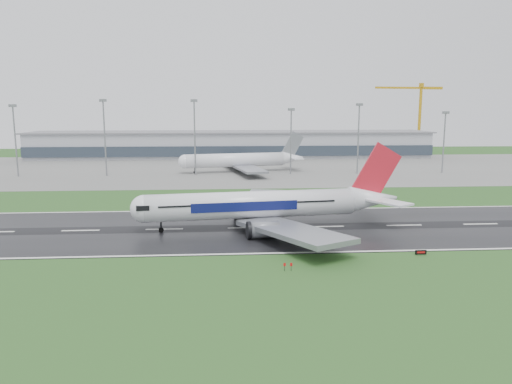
{
  "coord_description": "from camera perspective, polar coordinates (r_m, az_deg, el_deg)",
  "views": [
    {
      "loc": [
        -5.41,
        -116.12,
        28.81
      ],
      "look_at": [
        3.29,
        12.0,
        7.0
      ],
      "focal_mm": 33.95,
      "sensor_mm": 36.0,
      "label": 1
    }
  ],
  "objects": [
    {
      "name": "floodmast_0",
      "position": [
        234.36,
        -26.47,
        5.26
      ],
      "size": [
        0.64,
        0.64,
        30.04
      ],
      "primitive_type": "cylinder",
      "color": "gray",
      "rests_on": "ground"
    },
    {
      "name": "floodmast_2",
      "position": [
        216.85,
        -7.22,
        6.21
      ],
      "size": [
        0.64,
        0.64,
        32.24
      ],
      "primitive_type": "cylinder",
      "color": "gray",
      "rests_on": "ground"
    },
    {
      "name": "terminal",
      "position": [
        301.92,
        -2.86,
        5.58
      ],
      "size": [
        240.0,
        36.0,
        15.0
      ],
      "primitive_type": "cube",
      "color": "#999CA4",
      "rests_on": "ground"
    },
    {
      "name": "runway",
      "position": [
        119.75,
        -1.19,
        -4.26
      ],
      "size": [
        400.0,
        45.0,
        0.1
      ],
      "primitive_type": "cube",
      "color": "black",
      "rests_on": "ground"
    },
    {
      "name": "floodmast_3",
      "position": [
        218.73,
        4.13,
        5.79
      ],
      "size": [
        0.64,
        0.64,
        28.43
      ],
      "primitive_type": "cylinder",
      "color": "gray",
      "rests_on": "ground"
    },
    {
      "name": "parked_airliner",
      "position": [
        227.09,
        -1.85,
        4.65
      ],
      "size": [
        71.7,
        68.42,
        17.98
      ],
      "primitive_type": null,
      "rotation": [
        0.0,
        0.0,
        0.2
      ],
      "color": "white",
      "rests_on": "apron"
    },
    {
      "name": "apron",
      "position": [
        242.89,
        -2.58,
        2.83
      ],
      "size": [
        400.0,
        130.0,
        0.08
      ],
      "primitive_type": "cube",
      "color": "slate",
      "rests_on": "ground"
    },
    {
      "name": "main_airliner",
      "position": [
        118.37,
        1.72,
        0.49
      ],
      "size": [
        74.45,
        71.68,
        19.79
      ],
      "primitive_type": null,
      "rotation": [
        0.0,
        0.0,
        0.12
      ],
      "color": "white",
      "rests_on": "runway"
    },
    {
      "name": "floodmast_1",
      "position": [
        222.55,
        -17.38,
        5.94
      ],
      "size": [
        0.64,
        0.64,
        32.29
      ],
      "primitive_type": "cylinder",
      "color": "gray",
      "rests_on": "ground"
    },
    {
      "name": "floodmast_4",
      "position": [
        225.0,
        11.95,
        5.99
      ],
      "size": [
        0.64,
        0.64,
        30.6
      ],
      "primitive_type": "cylinder",
      "color": "gray",
      "rests_on": "ground"
    },
    {
      "name": "runway_sign",
      "position": [
        103.43,
        18.84,
        -6.77
      ],
      "size": [
        2.28,
        0.91,
        1.04
      ],
      "primitive_type": null,
      "rotation": [
        0.0,
        0.0,
        -0.29
      ],
      "color": "black",
      "rests_on": "ground"
    },
    {
      "name": "tower_crane",
      "position": [
        341.97,
        18.71,
        8.17
      ],
      "size": [
        46.82,
        7.16,
        46.05
      ],
      "primitive_type": null,
      "rotation": [
        0.0,
        0.0,
        0.1
      ],
      "color": "#C18B12",
      "rests_on": "ground"
    },
    {
      "name": "ground",
      "position": [
        119.76,
        -1.19,
        -4.28
      ],
      "size": [
        520.0,
        520.0,
        0.0
      ],
      "primitive_type": "plane",
      "color": "#214A1B",
      "rests_on": "ground"
    },
    {
      "name": "floodmast_5",
      "position": [
        239.1,
        21.24,
        5.32
      ],
      "size": [
        0.64,
        0.64,
        27.05
      ],
      "primitive_type": "cylinder",
      "color": "gray",
      "rests_on": "ground"
    }
  ]
}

